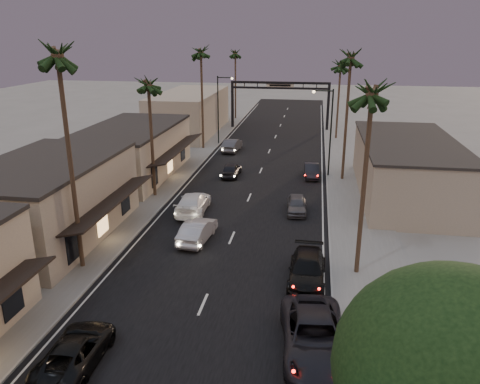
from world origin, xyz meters
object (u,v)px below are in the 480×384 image
(palm_ld, at_px, (201,49))
(palm_ra, at_px, (373,86))
(corner_tree, at_px, (460,381))
(oncoming_pickup, at_px, (76,351))
(arch, at_px, (280,93))
(palm_lb, at_px, (57,48))
(oncoming_silver, at_px, (197,231))
(curbside_near, at_px, (314,336))
(palm_far, at_px, (235,51))
(curbside_black, at_px, (307,270))
(palm_lc, at_px, (148,80))
(palm_rb, at_px, (351,53))
(palm_rc, at_px, (341,63))
(streetlight_right, at_px, (328,126))
(streetlight_left, at_px, (220,104))

(palm_ld, xyz_separation_m, palm_ra, (17.20, -31.00, -0.97))
(corner_tree, relative_size, oncoming_pickup, 1.77)
(corner_tree, relative_size, arch, 0.58)
(palm_ld, bearing_deg, corner_tree, -69.19)
(palm_lb, height_order, oncoming_silver, palm_lb)
(arch, relative_size, curbside_near, 2.36)
(palm_lb, distance_m, oncoming_pickup, 15.91)
(palm_far, height_order, curbside_black, palm_far)
(oncoming_pickup, bearing_deg, palm_lc, -81.41)
(palm_rb, relative_size, palm_rc, 1.16)
(palm_rc, bearing_deg, palm_ld, -152.38)
(streetlight_right, xyz_separation_m, streetlight_left, (-13.84, 13.00, 0.00))
(oncoming_silver, xyz_separation_m, curbside_black, (7.92, -4.65, 0.00))
(palm_lc, relative_size, palm_rb, 0.86)
(oncoming_pickup, xyz_separation_m, curbside_near, (10.55, 2.49, 0.20))
(palm_rc, bearing_deg, palm_ra, -90.00)
(curbside_near, bearing_deg, streetlight_left, 100.93)
(streetlight_left, relative_size, palm_rb, 0.63)
(corner_tree, xyz_separation_m, palm_lc, (-18.08, 28.55, 4.49))
(streetlight_left, bearing_deg, curbside_near, -72.88)
(palm_lb, relative_size, palm_ra, 1.15)
(palm_far, bearing_deg, curbside_black, -75.97)
(palm_rc, bearing_deg, palm_lb, -112.27)
(palm_lc, xyz_separation_m, palm_rc, (17.20, 28.00, 0.00))
(arch, height_order, palm_lb, palm_lb)
(arch, bearing_deg, palm_rb, -71.70)
(corner_tree, bearing_deg, curbside_black, 104.54)
(arch, relative_size, curbside_black, 2.86)
(palm_far, height_order, oncoming_pickup, palm_far)
(streetlight_left, distance_m, oncoming_pickup, 44.96)
(palm_ra, bearing_deg, curbside_near, -107.23)
(arch, bearing_deg, palm_ra, -79.41)
(palm_ld, distance_m, palm_ra, 35.47)
(streetlight_right, distance_m, streetlight_left, 18.99)
(corner_tree, height_order, streetlight_left, streetlight_left)
(palm_lb, distance_m, curbside_black, 18.98)
(arch, relative_size, palm_rc, 1.25)
(arch, distance_m, curbside_black, 48.05)
(palm_far, bearing_deg, palm_rb, -63.57)
(arch, bearing_deg, palm_far, 136.05)
(palm_lb, distance_m, palm_ra, 17.42)
(palm_lc, distance_m, oncoming_pickup, 25.02)
(palm_lb, distance_m, oncoming_silver, 14.99)
(corner_tree, distance_m, arch, 63.26)
(arch, distance_m, streetlight_left, 13.85)
(arch, bearing_deg, oncoming_pickup, -94.52)
(palm_ra, height_order, oncoming_pickup, palm_ra)
(palm_lb, height_order, palm_rb, palm_lb)
(palm_ld, height_order, palm_rb, same)
(palm_rb, distance_m, oncoming_pickup, 35.33)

